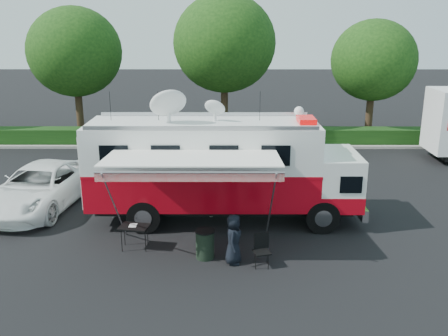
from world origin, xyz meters
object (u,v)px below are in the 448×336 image
Objects in this scene: folding_table at (134,227)px; command_truck at (222,168)px; white_suv at (42,207)px; trash_bin at (205,244)px.

command_truck is at bearing 41.06° from folding_table.
command_truck reaches higher than white_suv.
white_suv is 5.91m from folding_table.
command_truck reaches higher than folding_table.
trash_bin is at bearing -24.98° from white_suv.
white_suv is 6.50× the size of trash_bin.
white_suv is (-7.32, 1.31, -2.06)m from command_truck.
command_truck is 10.62× the size of trash_bin.
white_suv reaches higher than folding_table.
command_truck reaches higher than trash_bin.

